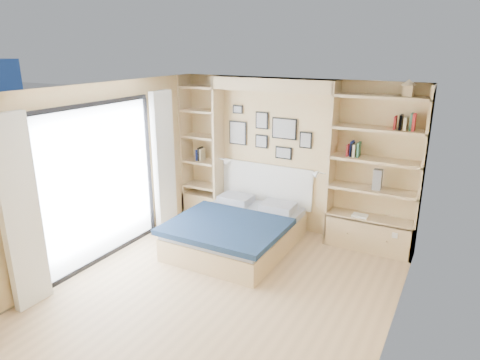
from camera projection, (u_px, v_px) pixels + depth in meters
The scene contains 8 objects.
ground at pixel (223, 291), 5.42m from camera, with size 4.50×4.50×0.00m, color tan.
room_shell at pixel (251, 175), 6.55m from camera, with size 4.50×4.50×4.50m.
bed at pixel (237, 230), 6.55m from camera, with size 1.65×2.06×1.07m.
photo_gallery at pixel (267, 133), 7.01m from camera, with size 1.48×0.02×0.82m.
reading_lamps at pixel (269, 167), 6.90m from camera, with size 1.92×0.12×0.15m.
shelf_decor at pixel (359, 139), 6.15m from camera, with size 3.54×0.23×2.03m.
deck at pixel (35, 234), 7.06m from camera, with size 3.20×4.00×0.05m, color #716753.
deck_chair at pixel (105, 206), 7.39m from camera, with size 0.56×0.76×0.68m.
Camera 1 is at (2.46, -4.07, 2.97)m, focal length 32.00 mm.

